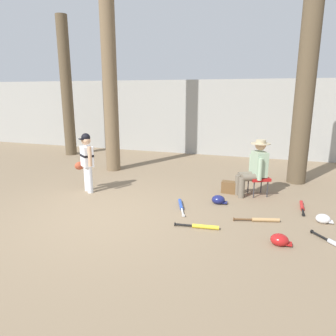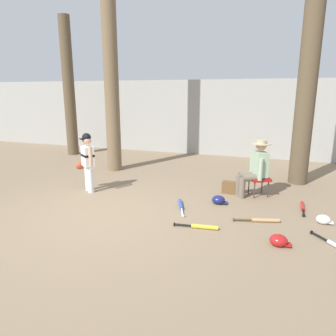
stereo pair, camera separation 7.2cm
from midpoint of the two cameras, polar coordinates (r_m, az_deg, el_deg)
ground_plane at (r=5.68m, az=-11.26°, el=-8.82°), size 60.00×60.00×0.00m
concrete_back_wall at (r=11.18m, az=5.11°, el=9.26°), size 18.00×0.36×2.57m
tree_near_player at (r=8.76m, az=-10.28°, el=18.77°), size 0.55×0.55×6.45m
tree_behind_spectator at (r=7.96m, az=24.02°, el=9.85°), size 0.68×0.68×4.22m
young_ballplayer at (r=6.98m, az=-14.33°, el=1.68°), size 0.59×0.40×1.31m
folding_stool at (r=6.85m, az=16.63°, el=-1.98°), size 0.54×0.54×0.41m
seated_spectator at (r=6.75m, az=16.03°, el=0.24°), size 0.67×0.56×1.20m
handbag_beside_stool at (r=6.93m, az=11.65°, el=-3.52°), size 0.35×0.20×0.26m
tree_far_left at (r=11.37m, az=-17.51°, el=12.83°), size 0.53×0.53×4.70m
bat_yellow_trainer at (r=5.16m, az=6.49°, el=-10.64°), size 0.73×0.14×0.07m
bat_red_barrel at (r=6.48m, az=23.77°, el=-6.57°), size 0.08×0.72×0.07m
bat_wood_tan at (r=5.61m, az=17.18°, el=-9.15°), size 0.77×0.26×0.07m
bat_blue_youth at (r=6.02m, az=2.73°, el=-6.90°), size 0.35×0.77×0.07m
batting_helmet_red at (r=4.88m, az=20.06°, el=-12.40°), size 0.30×0.23×0.17m
batting_helmet_navy at (r=6.27m, az=9.59°, el=-5.80°), size 0.31×0.24×0.18m
batting_helmet_white at (r=5.93m, az=26.95°, el=-8.44°), size 0.27×0.21×0.16m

